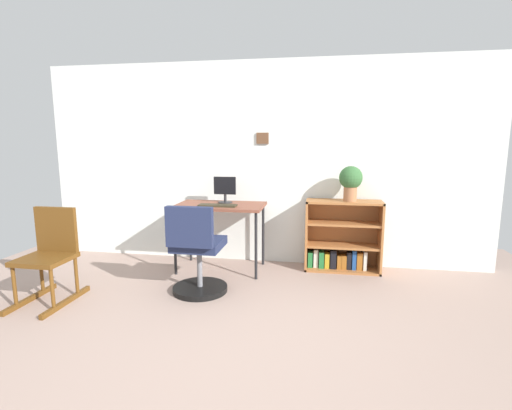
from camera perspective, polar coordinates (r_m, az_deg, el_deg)
ground_plane at (r=2.74m, az=-6.93°, el=-21.72°), size 6.24×6.24×0.00m
wall_back at (r=4.45m, az=0.74°, el=6.24°), size 5.20×0.12×2.32m
desk at (r=4.17m, az=-5.40°, el=-0.78°), size 0.96×0.57×0.74m
monitor at (r=4.23m, az=-4.70°, el=2.34°), size 0.25×0.16×0.29m
keyboard at (r=4.04m, az=-5.81°, el=-0.06°), size 0.41×0.14×0.02m
office_chair at (r=3.58m, az=-8.86°, el=-7.58°), size 0.52×0.55×0.87m
rocking_chair at (r=3.87m, az=-28.61°, el=-6.47°), size 0.42×0.64×0.83m
bookshelf_low at (r=4.33m, az=12.78°, el=-5.07°), size 0.82×0.30×0.78m
potted_plant_on_shelf at (r=4.17m, az=14.07°, el=3.60°), size 0.25×0.25×0.38m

